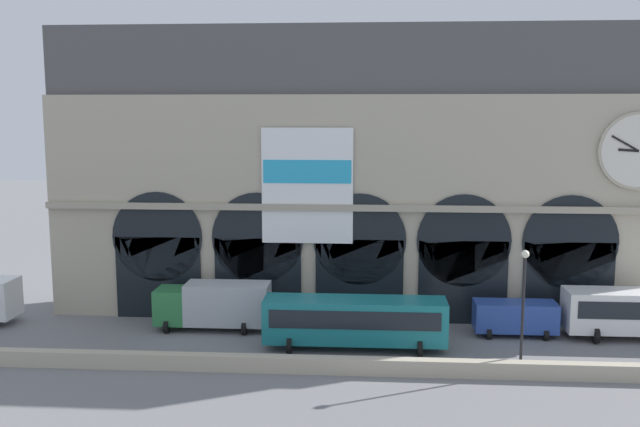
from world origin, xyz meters
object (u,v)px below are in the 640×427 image
Objects in this scene: street_lamp_quayside at (523,295)px; box_truck_midwest at (214,304)px; bus_center at (355,320)px; van_mideast at (515,316)px.

box_truck_midwest is at bearing 160.36° from street_lamp_quayside.
street_lamp_quayside is (18.52, -6.61, 2.71)m from box_truck_midwest.
box_truck_midwest is 0.68× the size of bus_center.
van_mideast is at bearing 18.04° from bus_center.
van_mideast is at bearing 0.24° from box_truck_midwest.
bus_center is 10.76m from van_mideast.
street_lamp_quayside is at bearing -20.04° from bus_center.
box_truck_midwest is 19.53m from van_mideast.
street_lamp_quayside is at bearing -98.58° from van_mideast.
box_truck_midwest is 1.09× the size of street_lamp_quayside.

